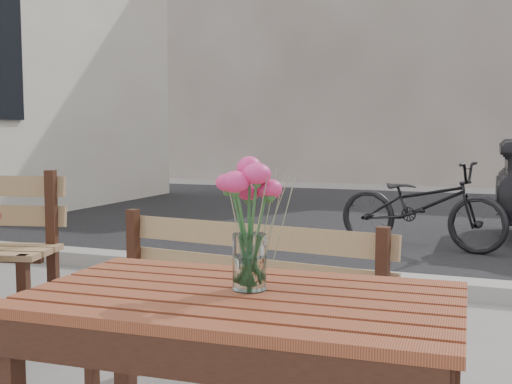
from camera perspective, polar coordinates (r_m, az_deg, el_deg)
street at (r=6.79m, az=13.70°, el=-4.26°), size 30.00×8.12×0.12m
backdrop_buildings at (r=16.18m, az=19.11°, el=13.80°), size 15.50×4.00×8.00m
main_table at (r=1.78m, az=-1.27°, el=-12.63°), size 1.19×0.73×0.71m
main_bench at (r=2.69m, az=-1.66°, el=-8.77°), size 1.33×0.53×0.81m
main_vase at (r=1.74m, az=-0.60°, el=-1.39°), size 0.20×0.20×0.37m
bicycle at (r=6.48m, az=14.47°, el=-1.12°), size 1.73×0.87×0.87m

